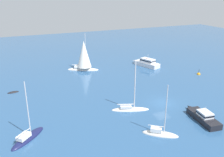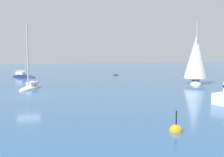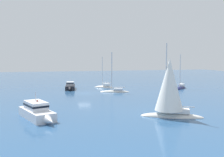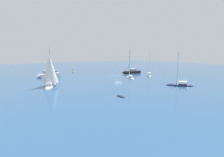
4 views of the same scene
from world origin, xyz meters
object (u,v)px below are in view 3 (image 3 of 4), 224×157
at_px(sloop, 181,88).
at_px(sailboat, 170,90).
at_px(yacht_1, 115,91).
at_px(motor_cruiser, 37,112).
at_px(powerboat, 70,86).
at_px(yacht, 104,87).

distance_m(sloop, sailboat, 30.53).
distance_m(yacht_1, motor_cruiser, 25.71).
bearing_deg(motor_cruiser, powerboat, 146.24).
bearing_deg(sailboat, sloop, -96.17).
height_order(yacht, sailboat, sailboat).
bearing_deg(yacht_1, motor_cruiser, 73.32).
relative_size(powerboat, sailboat, 0.80).
bearing_deg(yacht_1, sloop, -152.82).
bearing_deg(motor_cruiser, sailboat, 58.55).
distance_m(yacht_1, sloop, 16.56).
height_order(yacht_1, powerboat, yacht_1).
bearing_deg(powerboat, sailboat, 23.85).
distance_m(sloop, motor_cruiser, 39.05).
distance_m(yacht, motor_cruiser, 32.50).
height_order(yacht, yacht_1, yacht_1).
height_order(sloop, powerboat, sloop).
relative_size(yacht, sailboat, 0.81).
bearing_deg(yacht, powerboat, 43.47).
bearing_deg(sailboat, powerboat, -48.30).
height_order(yacht, powerboat, yacht).
height_order(yacht_1, sailboat, sailboat).
bearing_deg(motor_cruiser, yacht_1, 123.17).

